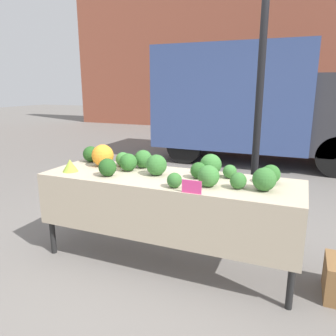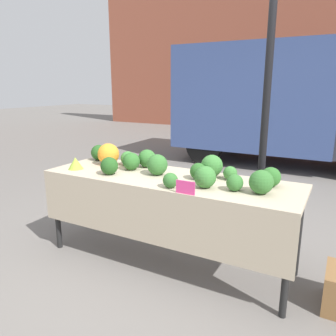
{
  "view_description": "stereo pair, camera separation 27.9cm",
  "coord_description": "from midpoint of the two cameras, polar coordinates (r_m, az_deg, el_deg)",
  "views": [
    {
      "loc": [
        1.04,
        -2.5,
        1.55
      ],
      "look_at": [
        0.0,
        0.0,
        0.87
      ],
      "focal_mm": 35.0,
      "sensor_mm": 36.0,
      "label": 1
    },
    {
      "loc": [
        1.29,
        -2.38,
        1.55
      ],
      "look_at": [
        0.0,
        0.0,
        0.87
      ],
      "focal_mm": 35.0,
      "sensor_mm": 36.0,
      "label": 2
    }
  ],
  "objects": [
    {
      "name": "orange_cauliflower",
      "position": [
        3.26,
        -7.95,
        2.39
      ],
      "size": [
        0.21,
        0.21,
        0.21
      ],
      "color": "orange",
      "rests_on": "market_table"
    },
    {
      "name": "romanesco_head",
      "position": [
        3.15,
        -13.41,
        0.79
      ],
      "size": [
        0.14,
        0.14,
        0.11
      ],
      "color": "#93B238",
      "rests_on": "market_table"
    },
    {
      "name": "broccoli_head_1",
      "position": [
        2.75,
        8.19,
        -0.59
      ],
      "size": [
        0.14,
        0.14,
        0.14
      ],
      "color": "#285B23",
      "rests_on": "market_table"
    },
    {
      "name": "broccoli_head_0",
      "position": [
        2.85,
        10.43,
        0.36
      ],
      "size": [
        0.19,
        0.19,
        0.19
      ],
      "color": "#387533",
      "rests_on": "market_table"
    },
    {
      "name": "tent_pole",
      "position": [
        3.25,
        18.97,
        8.18
      ],
      "size": [
        0.07,
        0.07,
        2.51
      ],
      "color": "black",
      "rests_on": "ground_plane"
    },
    {
      "name": "broccoli_head_10",
      "position": [
        2.48,
        19.06,
        -2.37
      ],
      "size": [
        0.18,
        0.18,
        0.18
      ],
      "color": "#336B2D",
      "rests_on": "market_table"
    },
    {
      "name": "broccoli_head_2",
      "position": [
        2.78,
        13.62,
        -0.91
      ],
      "size": [
        0.12,
        0.12,
        0.12
      ],
      "color": "#387533",
      "rests_on": "market_table"
    },
    {
      "name": "broccoli_head_9",
      "position": [
        3.48,
        -9.74,
        2.65
      ],
      "size": [
        0.16,
        0.16,
        0.16
      ],
      "color": "#23511E",
      "rests_on": "market_table"
    },
    {
      "name": "broccoli_head_4",
      "position": [
        3.13,
        -1.14,
        1.66
      ],
      "size": [
        0.17,
        0.17,
        0.17
      ],
      "color": "#336B2D",
      "rests_on": "market_table"
    },
    {
      "name": "market_table",
      "position": [
        2.78,
        2.28,
        -3.9
      ],
      "size": [
        2.23,
        0.71,
        0.79
      ],
      "color": "tan",
      "rests_on": "ground_plane"
    },
    {
      "name": "broccoli_head_6",
      "position": [
        2.52,
        9.64,
        -1.61
      ],
      "size": [
        0.17,
        0.17,
        0.17
      ],
      "color": "#387533",
      "rests_on": "market_table"
    },
    {
      "name": "parked_truck",
      "position": [
        7.03,
        19.9,
        10.76
      ],
      "size": [
        4.18,
        1.91,
        2.32
      ],
      "color": "#384C84",
      "rests_on": "ground_plane"
    },
    {
      "name": "broccoli_head_8",
      "position": [
        2.89,
        -7.5,
        0.34
      ],
      "size": [
        0.16,
        0.16,
        0.16
      ],
      "color": "#23511E",
      "rests_on": "market_table"
    },
    {
      "name": "broccoli_head_7",
      "position": [
        3.03,
        -3.82,
        1.14
      ],
      "size": [
        0.16,
        0.16,
        0.16
      ],
      "color": "#2D6628",
      "rests_on": "market_table"
    },
    {
      "name": "ground_plane",
      "position": [
        3.11,
        2.66,
        -15.71
      ],
      "size": [
        40.0,
        40.0,
        0.0
      ],
      "primitive_type": "plane",
      "color": "slate"
    },
    {
      "name": "price_sign",
      "position": [
        2.37,
        6.42,
        -3.44
      ],
      "size": [
        0.15,
        0.01,
        0.1
      ],
      "color": "#E53D84",
      "rests_on": "market_table"
    },
    {
      "name": "broccoli_head_5",
      "position": [
        2.85,
        0.91,
        0.54
      ],
      "size": [
        0.18,
        0.18,
        0.18
      ],
      "color": "#336B2D",
      "rests_on": "market_table"
    },
    {
      "name": "building_facade",
      "position": [
        12.43,
        24.4,
        20.09
      ],
      "size": [
        16.0,
        0.6,
        6.21
      ],
      "color": "brown",
      "rests_on": "ground_plane"
    },
    {
      "name": "broccoli_head_12",
      "position": [
        2.5,
        3.61,
        -2.21
      ],
      "size": [
        0.12,
        0.12,
        0.12
      ],
      "color": "#336B2D",
      "rests_on": "market_table"
    },
    {
      "name": "broccoli_head_11",
      "position": [
        3.22,
        -4.58,
        1.67
      ],
      "size": [
        0.14,
        0.14,
        0.14
      ],
      "color": "#387533",
      "rests_on": "market_table"
    },
    {
      "name": "broccoli_head_13",
      "position": [
        2.69,
        20.35,
        -1.52
      ],
      "size": [
        0.15,
        0.15,
        0.15
      ],
      "color": "#2D6628",
      "rests_on": "market_table"
    },
    {
      "name": "broccoli_head_3",
      "position": [
        2.5,
        14.71,
        -2.54
      ],
      "size": [
        0.13,
        0.13,
        0.13
      ],
      "color": "#336B2D",
      "rests_on": "market_table"
    }
  ]
}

